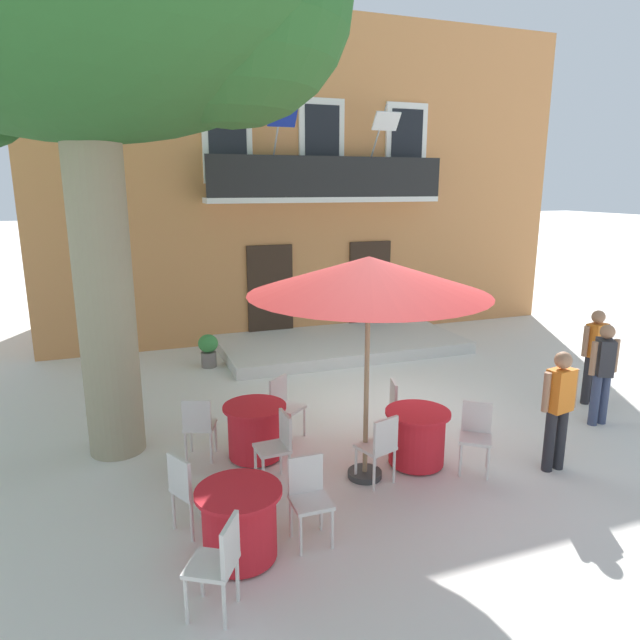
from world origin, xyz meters
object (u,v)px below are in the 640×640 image
(cafe_umbrella, at_px, (369,276))
(cafe_chair_front_0, at_px, (219,560))
(cafe_table_near_tree, at_px, (417,437))
(cafe_chair_front_2, at_px, (189,487))
(pedestrian_mid_plaza, at_px, (603,369))
(cafe_chair_near_tree_0, at_px, (476,432))
(cafe_table_front, at_px, (240,523))
(cafe_table_middle, at_px, (255,431))
(cafe_chair_middle_1, at_px, (199,424))
(ground_planter_left, at_px, (208,349))
(pedestrian_by_tree, at_px, (594,351))
(cafe_chair_front_1, at_px, (309,493))
(cafe_chair_middle_0, at_px, (284,403))
(cafe_chair_middle_2, at_px, (278,443))
(pedestrian_near_entrance, at_px, (559,404))
(cafe_chair_near_tree_2, at_px, (380,445))
(cafe_chair_near_tree_1, at_px, (400,406))

(cafe_umbrella, bearing_deg, cafe_chair_front_0, -141.25)
(cafe_table_near_tree, height_order, cafe_chair_front_2, cafe_chair_front_2)
(cafe_chair_front_2, bearing_deg, pedestrian_mid_plaza, 6.17)
(cafe_chair_near_tree_0, bearing_deg, cafe_table_front, -167.18)
(cafe_table_middle, relative_size, pedestrian_mid_plaza, 0.54)
(cafe_chair_middle_1, xyz_separation_m, cafe_chair_front_2, (-0.33, -1.61, 0.00))
(ground_planter_left, xyz_separation_m, pedestrian_by_tree, (5.86, -4.23, 0.54))
(cafe_chair_front_1, xyz_separation_m, ground_planter_left, (-0.07, 6.21, -0.14))
(cafe_chair_middle_0, distance_m, cafe_table_front, 2.84)
(cafe_chair_middle_0, xyz_separation_m, pedestrian_by_tree, (5.32, -0.52, 0.39))
(cafe_table_middle, xyz_separation_m, pedestrian_by_tree, (5.88, -0.01, 0.53))
(cafe_chair_middle_2, bearing_deg, cafe_chair_front_0, -118.42)
(cafe_chair_near_tree_0, distance_m, cafe_chair_middle_1, 3.68)
(cafe_chair_middle_2, xyz_separation_m, pedestrian_mid_plaza, (5.21, 0.00, 0.38))
(cafe_chair_near_tree_0, distance_m, pedestrian_near_entrance, 1.11)
(cafe_chair_near_tree_2, bearing_deg, cafe_chair_near_tree_0, -3.87)
(cafe_chair_front_0, height_order, pedestrian_near_entrance, pedestrian_near_entrance)
(cafe_chair_near_tree_0, relative_size, cafe_umbrella, 0.31)
(ground_planter_left, bearing_deg, pedestrian_by_tree, -35.85)
(cafe_table_near_tree, xyz_separation_m, pedestrian_near_entrance, (1.63, -0.74, 0.52))
(cafe_table_middle, height_order, cafe_table_front, same)
(cafe_table_middle, relative_size, cafe_chair_middle_1, 0.95)
(cafe_chair_near_tree_1, height_order, cafe_chair_middle_1, same)
(cafe_chair_middle_1, xyz_separation_m, cafe_table_front, (0.08, -2.24, -0.14))
(cafe_table_near_tree, height_order, cafe_chair_near_tree_0, cafe_chair_near_tree_0)
(cafe_chair_front_1, distance_m, cafe_chair_front_2, 1.29)
(cafe_chair_near_tree_0, bearing_deg, cafe_chair_middle_2, 167.27)
(cafe_chair_middle_1, height_order, cafe_chair_front_0, same)
(cafe_table_near_tree, distance_m, cafe_table_front, 2.87)
(cafe_chair_near_tree_1, bearing_deg, cafe_table_near_tree, -100.64)
(cafe_chair_middle_1, xyz_separation_m, ground_planter_left, (0.76, 4.04, -0.14))
(cafe_chair_near_tree_1, xyz_separation_m, ground_planter_left, (-2.09, 4.41, -0.14))
(cafe_chair_front_2, bearing_deg, cafe_chair_middle_2, 30.19)
(cafe_chair_front_2, bearing_deg, cafe_umbrella, 10.53)
(cafe_table_near_tree, relative_size, cafe_table_front, 1.00)
(cafe_chair_near_tree_0, bearing_deg, pedestrian_near_entrance, -20.01)
(cafe_chair_near_tree_1, xyz_separation_m, cafe_chair_front_0, (-3.09, -2.56, 0.00))
(cafe_chair_near_tree_0, bearing_deg, pedestrian_mid_plaza, 12.04)
(cafe_table_front, xyz_separation_m, pedestrian_by_tree, (6.54, 2.05, 0.53))
(cafe_chair_near_tree_0, xyz_separation_m, cafe_chair_middle_0, (-2.07, 1.82, 0.00))
(cafe_chair_near_tree_0, height_order, cafe_table_front, cafe_chair_near_tree_0)
(cafe_table_middle, xyz_separation_m, cafe_umbrella, (1.19, -1.01, 2.22))
(cafe_chair_middle_0, bearing_deg, cafe_table_front, -115.30)
(cafe_table_middle, relative_size, cafe_table_front, 1.00)
(cafe_chair_near_tree_0, distance_m, cafe_chair_middle_2, 2.58)
(cafe_chair_near_tree_2, xyz_separation_m, cafe_chair_front_0, (-2.26, -1.52, 0.00))
(cafe_chair_front_2, distance_m, pedestrian_near_entrance, 4.70)
(cafe_chair_middle_2, bearing_deg, pedestrian_near_entrance, -14.82)
(cafe_table_front, relative_size, ground_planter_left, 1.26)
(cafe_chair_middle_1, bearing_deg, pedestrian_mid_plaza, -8.63)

